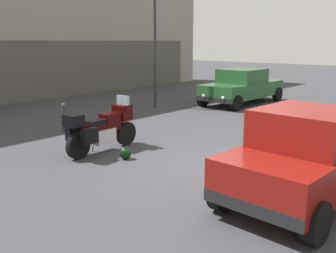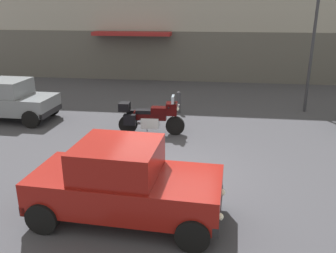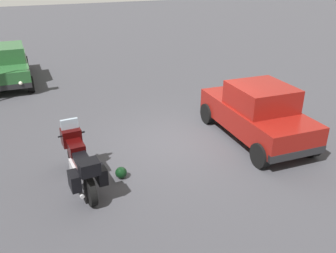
{
  "view_description": "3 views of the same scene",
  "coord_description": "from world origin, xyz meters",
  "px_view_note": "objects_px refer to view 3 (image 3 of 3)",
  "views": [
    {
      "loc": [
        -7.07,
        -4.33,
        2.75
      ],
      "look_at": [
        -0.63,
        1.24,
        0.86
      ],
      "focal_mm": 41.04,
      "sensor_mm": 36.0,
      "label": 1
    },
    {
      "loc": [
        1.11,
        -8.2,
        4.18
      ],
      "look_at": [
        -0.15,
        1.07,
        0.99
      ],
      "focal_mm": 38.0,
      "sensor_mm": 36.0,
      "label": 2
    },
    {
      "loc": [
        -8.13,
        4.09,
        4.65
      ],
      "look_at": [
        -0.62,
        0.77,
        0.89
      ],
      "focal_mm": 38.15,
      "sensor_mm": 36.0,
      "label": 3
    }
  ],
  "objects_px": {
    "motorcycle": "(80,162)",
    "car_sedan_far": "(5,64)",
    "helmet": "(121,173)",
    "car_hatchback_near": "(257,113)"
  },
  "relations": [
    {
      "from": "motorcycle",
      "to": "car_sedan_far",
      "type": "height_order",
      "value": "car_sedan_far"
    },
    {
      "from": "helmet",
      "to": "car_sedan_far",
      "type": "height_order",
      "value": "car_sedan_far"
    },
    {
      "from": "helmet",
      "to": "car_sedan_far",
      "type": "relative_size",
      "value": 0.06
    },
    {
      "from": "car_hatchback_near",
      "to": "car_sedan_far",
      "type": "xyz_separation_m",
      "value": [
        8.76,
        6.4,
        -0.03
      ]
    },
    {
      "from": "motorcycle",
      "to": "helmet",
      "type": "xyz_separation_m",
      "value": [
        -0.05,
        -0.91,
        -0.48
      ]
    },
    {
      "from": "motorcycle",
      "to": "car_hatchback_near",
      "type": "distance_m",
      "value": 5.1
    },
    {
      "from": "motorcycle",
      "to": "car_sedan_far",
      "type": "bearing_deg",
      "value": 5.52
    },
    {
      "from": "helmet",
      "to": "car_hatchback_near",
      "type": "distance_m",
      "value": 4.25
    },
    {
      "from": "motorcycle",
      "to": "helmet",
      "type": "height_order",
      "value": "motorcycle"
    },
    {
      "from": "car_hatchback_near",
      "to": "motorcycle",
      "type": "bearing_deg",
      "value": 97.71
    }
  ]
}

